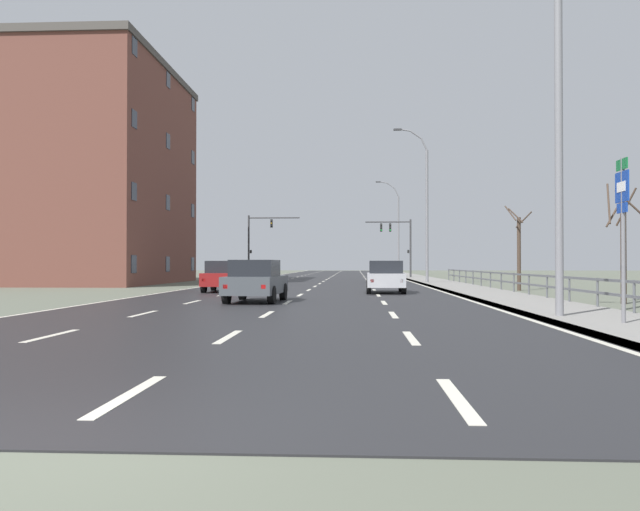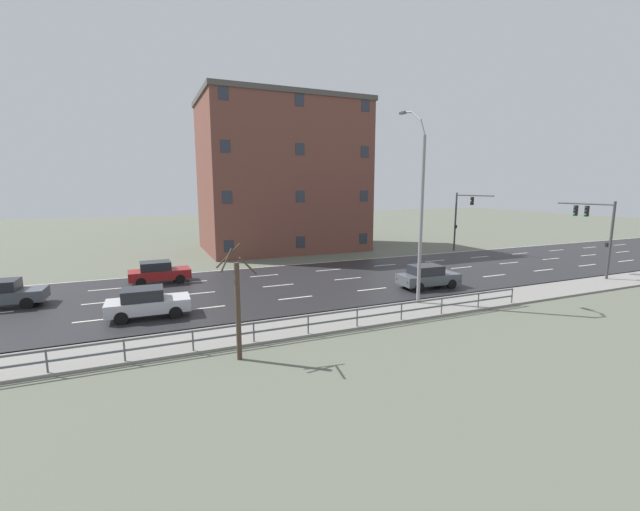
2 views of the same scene
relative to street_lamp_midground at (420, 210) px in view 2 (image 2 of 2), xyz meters
name	(u,v)px [view 2 (image 2 of 2)]	position (x,y,z in m)	size (l,w,h in m)	color
ground_plane	(437,271)	(-7.45, 7.55, -5.50)	(160.00, 160.00, 0.12)	#5B6051
road_asphalt_strip	(540,260)	(-7.45, 19.55, -5.43)	(14.00, 120.00, 0.03)	#232326
sidewalk_right	(640,277)	(0.97, 19.55, -5.38)	(3.00, 120.00, 0.12)	gray
guardrail	(159,342)	(2.40, -14.06, -4.74)	(0.07, 37.96, 1.00)	#515459
street_lamp_midground	(420,210)	(0.00, 0.00, 0.00)	(2.45, 0.24, 11.11)	slate
traffic_signal_right	(597,226)	(-0.64, 16.48, -1.52)	(4.46, 0.36, 5.74)	#38383A
traffic_signal_left	(462,213)	(-14.45, 16.22, -1.39)	(5.09, 0.36, 6.17)	#38383A
car_distant	(2,294)	(-8.67, -21.89, -4.64)	(1.99, 4.18, 1.57)	#474C51
car_mid_centre	(147,302)	(-3.51, -14.42, -4.64)	(1.91, 4.14, 1.57)	#B7B7BC
car_near_left	(428,276)	(-2.88, 3.03, -4.64)	(1.99, 4.18, 1.57)	#474C51
car_far_right	(159,272)	(-11.57, -13.56, -4.64)	(1.95, 4.16, 1.57)	maroon
brick_building	(282,176)	(-24.15, -0.21, 2.49)	(11.52, 16.80, 15.85)	brown
bare_tree_mid	(238,307)	(3.69, -11.19, -3.29)	(1.39, 1.50, 4.55)	#423328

